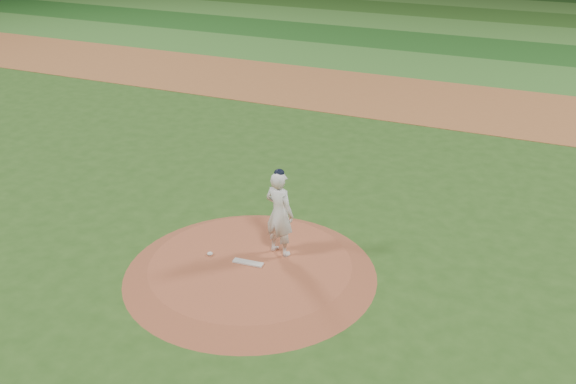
{
  "coord_description": "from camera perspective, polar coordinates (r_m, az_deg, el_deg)",
  "views": [
    {
      "loc": [
        5.6,
        -10.51,
        7.61
      ],
      "look_at": [
        0.0,
        2.0,
        1.1
      ],
      "focal_mm": 40.0,
      "sensor_mm": 36.0,
      "label": 1
    }
  ],
  "objects": [
    {
      "name": "pitching_rubber",
      "position": [
        14.01,
        -3.57,
        -6.28
      ],
      "size": [
        0.69,
        0.23,
        0.03
      ],
      "primitive_type": "cube",
      "rotation": [
        0.0,
        0.0,
        0.08
      ],
      "color": "beige",
      "rests_on": "pitchers_mound"
    },
    {
      "name": "outfield_stripe_3",
      "position": [
        45.99,
        17.38,
        14.79
      ],
      "size": [
        70.0,
        5.0,
        0.02
      ],
      "primitive_type": "cube",
      "color": "#244D18",
      "rests_on": "ground"
    },
    {
      "name": "outfield_stripe_0",
      "position": [
        31.47,
        13.37,
        10.75
      ],
      "size": [
        70.0,
        5.0,
        0.02
      ],
      "primitive_type": "cube",
      "color": "#356C27",
      "rests_on": "ground"
    },
    {
      "name": "outfield_stripe_1",
      "position": [
        36.27,
        15.05,
        12.46
      ],
      "size": [
        70.0,
        5.0,
        0.02
      ],
      "primitive_type": "cube",
      "color": "#1A4A17",
      "rests_on": "ground"
    },
    {
      "name": "pitcher_on_mound",
      "position": [
        13.9,
        -0.77,
        -1.87
      ],
      "size": [
        0.81,
        0.64,
        2.02
      ],
      "color": "white",
      "rests_on": "pitchers_mound"
    },
    {
      "name": "ground",
      "position": [
        14.14,
        -3.34,
        -7.22
      ],
      "size": [
        120.0,
        120.0,
        0.0
      ],
      "primitive_type": "plane",
      "color": "#284C18",
      "rests_on": "ground"
    },
    {
      "name": "outfield_stripe_4",
      "position": [
        50.9,
        18.22,
        15.62
      ],
      "size": [
        70.0,
        5.0,
        0.02
      ],
      "primitive_type": "cube",
      "color": "#386A26",
      "rests_on": "ground"
    },
    {
      "name": "outfield_stripe_2",
      "position": [
        41.11,
        16.34,
        13.77
      ],
      "size": [
        70.0,
        5.0,
        0.02
      ],
      "primitive_type": "cube",
      "color": "#386F28",
      "rests_on": "ground"
    },
    {
      "name": "rosin_bag",
      "position": [
        14.37,
        -6.95,
        -5.46
      ],
      "size": [
        0.13,
        0.13,
        0.07
      ],
      "primitive_type": "ellipsoid",
      "color": "beige",
      "rests_on": "pitchers_mound"
    },
    {
      "name": "pitchers_mound",
      "position": [
        14.07,
        -3.35,
        -6.79
      ],
      "size": [
        5.5,
        5.5,
        0.25
      ],
      "primitive_type": "cone",
      "color": "brown",
      "rests_on": "ground"
    },
    {
      "name": "infield_dirt_band",
      "position": [
        26.27,
        10.87,
        8.13
      ],
      "size": [
        70.0,
        6.0,
        0.02
      ],
      "primitive_type": "cube",
      "color": "#94572E",
      "rests_on": "ground"
    }
  ]
}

